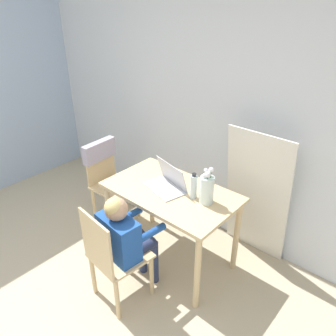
% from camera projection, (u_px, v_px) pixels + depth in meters
% --- Properties ---
extents(wall_back, '(6.40, 0.05, 2.50)m').
position_uv_depth(wall_back, '(201.00, 108.00, 3.15)').
color(wall_back, silver).
rests_on(wall_back, ground_plane).
extents(dining_table, '(1.13, 0.67, 0.76)m').
position_uv_depth(dining_table, '(171.00, 201.00, 2.82)').
color(dining_table, '#D6B784').
rests_on(dining_table, ground_plane).
extents(chair_occupied, '(0.44, 0.44, 0.87)m').
position_uv_depth(chair_occupied, '(113.00, 257.00, 2.51)').
color(chair_occupied, '#D6B784').
rests_on(chair_occupied, ground_plane).
extents(chair_spare, '(0.45, 0.42, 0.88)m').
position_uv_depth(chair_spare, '(105.00, 169.00, 3.46)').
color(chair_spare, '#D6B784').
rests_on(chair_spare, ground_plane).
extents(person_seated, '(0.39, 0.45, 0.95)m').
position_uv_depth(person_seated, '(124.00, 234.00, 2.51)').
color(person_seated, '#1E4C9E').
rests_on(person_seated, ground_plane).
extents(laptop, '(0.41, 0.31, 0.23)m').
position_uv_depth(laptop, '(167.00, 182.00, 2.79)').
color(laptop, '#B2B2B7').
rests_on(laptop, dining_table).
extents(flower_vase, '(0.11, 0.11, 0.32)m').
position_uv_depth(flower_vase, '(207.00, 189.00, 2.55)').
color(flower_vase, silver).
rests_on(flower_vase, dining_table).
extents(water_bottle, '(0.06, 0.06, 0.23)m').
position_uv_depth(water_bottle, '(194.00, 187.00, 2.62)').
color(water_bottle, silver).
rests_on(water_bottle, dining_table).
extents(cardboard_panel, '(0.59, 0.19, 1.27)m').
position_uv_depth(cardboard_panel, '(257.00, 196.00, 2.91)').
color(cardboard_panel, silver).
rests_on(cardboard_panel, ground_plane).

